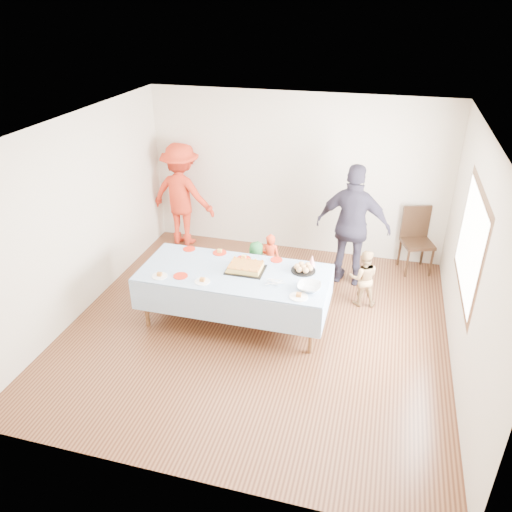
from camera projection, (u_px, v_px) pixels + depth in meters
The scene contains 22 objects.
ground at pixel (257, 327), 6.81m from camera, with size 5.00×5.00×0.00m, color #402012.
room_walls at pixel (262, 207), 5.97m from camera, with size 5.04×5.04×2.72m.
party_table at pixel (234, 275), 6.60m from camera, with size 2.50×1.10×0.78m.
birthday_cake at pixel (246, 267), 6.59m from camera, with size 0.50×0.38×0.09m.
rolls_tray at pixel (303, 268), 6.57m from camera, with size 0.33×0.33×0.10m.
punch_bowl at pixel (309, 287), 6.16m from camera, with size 0.30×0.30×0.07m, color silver.
party_hat at pixel (312, 261), 6.68m from camera, with size 0.10×0.10×0.16m, color silver.
fork_pile at pixel (275, 282), 6.29m from camera, with size 0.24×0.18×0.07m, color white, non-canonical shape.
plate_red_far_a at pixel (189, 249), 7.15m from camera, with size 0.18×0.18×0.01m, color red.
plate_red_far_b at pixel (220, 253), 7.05m from camera, with size 0.20×0.20×0.01m, color red.
plate_red_far_c at pixel (244, 259), 6.89m from camera, with size 0.20×0.20×0.01m, color red.
plate_red_far_d at pixel (276, 260), 6.86m from camera, with size 0.17×0.17×0.01m, color red.
plate_red_near at pixel (181, 276), 6.47m from camera, with size 0.19×0.19×0.01m, color red.
plate_white_left at pixel (160, 276), 6.46m from camera, with size 0.20×0.20×0.01m, color white.
plate_white_mid at pixel (202, 281), 6.34m from camera, with size 0.20×0.20×0.01m, color white.
plate_white_right at pixel (299, 297), 6.02m from camera, with size 0.23×0.23×0.01m, color white.
dining_chair at pixel (416, 236), 8.01m from camera, with size 0.58×0.58×1.05m.
toddler_left at pixel (270, 259), 7.64m from camera, with size 0.31×0.20×0.84m, color red.
toddler_mid at pixel (256, 267), 7.44m from camera, with size 0.40×0.26×0.82m, color #22662E.
toddler_right at pixel (363, 278), 7.12m from camera, with size 0.42×0.33×0.86m, color #AD8451.
adult_left at pixel (182, 195), 8.71m from camera, with size 1.18×0.68×1.82m, color red.
adult_right at pixel (353, 226), 7.44m from camera, with size 1.12×0.46×1.90m, color #292432.
Camera 1 is at (1.44, -5.38, 4.03)m, focal length 35.00 mm.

